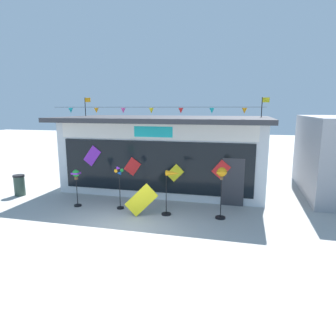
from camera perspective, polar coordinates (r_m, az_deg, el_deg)
name	(u,v)px	position (r m, az deg, el deg)	size (l,w,h in m)	color
ground_plane	(114,234)	(10.20, -10.16, -12.09)	(80.00, 80.00, 0.00)	#ADAAA5
kite_shop_building	(167,152)	(15.36, -0.20, 3.03)	(9.87, 5.58, 4.54)	silver
wind_spinner_far_left	(76,179)	(12.94, -16.87, -2.00)	(0.31, 0.31, 1.54)	black
wind_spinner_left	(119,182)	(12.21, -9.14, -2.67)	(0.33, 0.28, 1.75)	black
wind_spinner_center_left	(171,184)	(11.31, 0.51, -3.00)	(0.69, 0.37, 1.75)	black
wind_spinner_center_right	(222,179)	(11.09, 10.05, -2.08)	(0.37, 0.37, 1.92)	black
trash_bin	(19,185)	(15.69, -26.14, -2.89)	(0.52, 0.52, 0.97)	#2D4238
display_kite_on_ground	(141,200)	(11.40, -5.05, -6.03)	(0.64, 0.03, 1.17)	yellow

